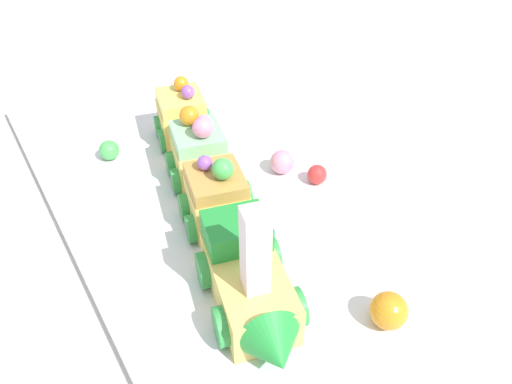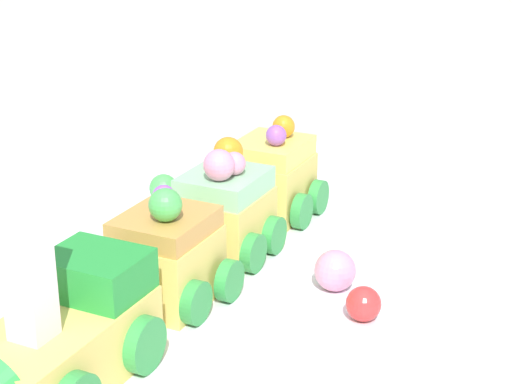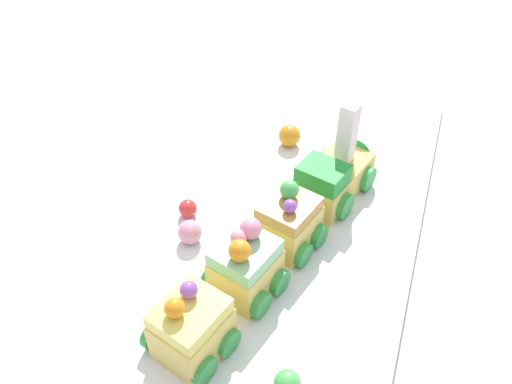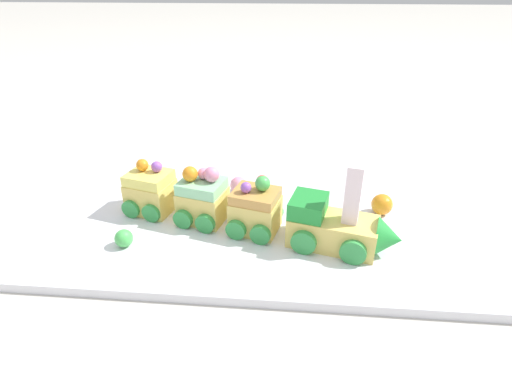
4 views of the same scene
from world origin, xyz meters
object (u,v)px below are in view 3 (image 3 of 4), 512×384
(gumball_orange, at_px, (290,136))
(gumball_red, at_px, (188,208))
(cake_train_locomotive, at_px, (339,171))
(cake_car_mint, at_px, (245,267))
(cake_car_lemon, at_px, (189,328))
(gumball_pink, at_px, (190,232))
(gumball_green, at_px, (287,383))
(cake_car_caramel, at_px, (288,223))

(gumball_orange, xyz_separation_m, gumball_red, (-0.17, 0.07, -0.00))
(cake_train_locomotive, xyz_separation_m, cake_car_mint, (-0.18, 0.05, 0.00))
(cake_train_locomotive, height_order, gumball_red, cake_train_locomotive)
(cake_car_lemon, xyz_separation_m, gumball_red, (0.15, 0.08, -0.02))
(cake_car_lemon, height_order, gumball_pink, cake_car_lemon)
(gumball_green, bearing_deg, cake_car_caramel, 17.95)
(cake_car_mint, distance_m, gumball_pink, 0.09)
(cake_train_locomotive, xyz_separation_m, gumball_orange, (0.07, 0.08, -0.01))
(gumball_orange, xyz_separation_m, gumball_green, (-0.33, -0.11, -0.00))
(gumball_green, bearing_deg, gumball_red, 46.87)
(cake_car_caramel, bearing_deg, cake_car_mint, -179.97)
(cake_car_caramel, bearing_deg, cake_train_locomotive, -0.08)
(cake_car_caramel, distance_m, cake_car_mint, 0.08)
(cake_car_caramel, relative_size, gumball_orange, 2.65)
(gumball_red, relative_size, gumball_green, 0.93)
(gumball_red, height_order, gumball_pink, gumball_pink)
(gumball_orange, distance_m, gumball_red, 0.19)
(cake_car_caramel, xyz_separation_m, gumball_red, (0.00, 0.12, -0.02))
(cake_car_caramel, height_order, gumball_orange, cake_car_caramel)
(cake_car_mint, relative_size, gumball_pink, 3.03)
(cake_car_lemon, relative_size, gumball_pink, 2.99)
(cake_train_locomotive, height_order, cake_car_lemon, cake_train_locomotive)
(cake_train_locomotive, distance_m, gumball_red, 0.18)
(cake_car_caramel, distance_m, gumball_orange, 0.18)
(cake_car_mint, relative_size, gumball_orange, 2.68)
(gumball_green, bearing_deg, cake_car_lemon, 84.97)
(cake_train_locomotive, bearing_deg, gumball_orange, 65.29)
(cake_car_caramel, relative_size, gumball_green, 3.49)
(gumball_pink, bearing_deg, cake_car_mint, -115.74)
(cake_train_locomotive, relative_size, gumball_red, 6.83)
(cake_car_mint, distance_m, cake_car_lemon, 0.08)
(cake_car_lemon, distance_m, gumball_orange, 0.33)
(cake_car_mint, bearing_deg, gumball_orange, 22.62)
(gumball_red, bearing_deg, gumball_pink, -149.74)
(cake_car_caramel, height_order, gumball_red, cake_car_caramel)
(cake_car_mint, bearing_deg, gumball_green, -126.15)
(cake_car_mint, bearing_deg, gumball_red, 68.16)
(gumball_red, bearing_deg, gumball_green, -133.13)
(gumball_red, xyz_separation_m, gumball_pink, (-0.04, -0.02, 0.00))
(cake_car_lemon, bearing_deg, gumball_pink, 41.39)
(cake_car_mint, height_order, cake_car_lemon, cake_car_mint)
(cake_car_lemon, relative_size, gumball_green, 3.49)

